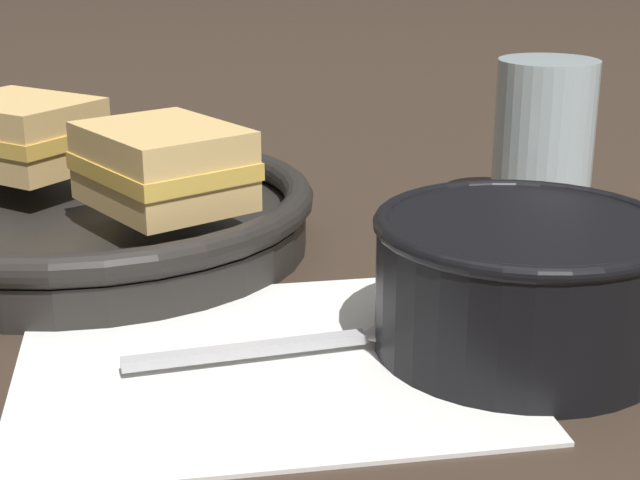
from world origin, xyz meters
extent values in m
plane|color=#382B21|center=(0.00, 0.00, 0.00)|extent=(4.00, 4.00, 0.00)
cube|color=white|center=(-0.01, -0.07, 0.00)|extent=(0.25, 0.22, 0.00)
cylinder|color=black|center=(0.11, -0.07, 0.03)|extent=(0.14, 0.14, 0.07)
cylinder|color=#C14C19|center=(0.11, -0.07, 0.05)|extent=(0.12, 0.12, 0.01)
torus|color=black|center=(0.11, -0.07, 0.06)|extent=(0.14, 0.14, 0.01)
cube|color=#B7B7BC|center=(-0.02, -0.07, 0.01)|extent=(0.12, 0.03, 0.01)
ellipsoid|color=#B7B7BC|center=(0.06, -0.06, 0.01)|extent=(0.06, 0.04, 0.01)
cylinder|color=black|center=(-0.12, 0.10, 0.01)|extent=(0.27, 0.27, 0.02)
torus|color=black|center=(-0.12, 0.10, 0.03)|extent=(0.28, 0.28, 0.02)
cube|color=#DBB26B|center=(-0.07, 0.06, 0.05)|extent=(0.11, 0.12, 0.02)
cube|color=gold|center=(-0.07, 0.06, 0.07)|extent=(0.12, 0.12, 0.01)
cube|color=#DBB26B|center=(-0.07, 0.06, 0.08)|extent=(0.11, 0.12, 0.02)
cube|color=#DBB26B|center=(-0.17, 0.15, 0.05)|extent=(0.12, 0.11, 0.02)
cube|color=gold|center=(-0.17, 0.15, 0.07)|extent=(0.12, 0.12, 0.01)
cube|color=#DBB26B|center=(-0.17, 0.15, 0.08)|extent=(0.12, 0.11, 0.02)
cylinder|color=silver|center=(0.19, 0.16, 0.05)|extent=(0.07, 0.07, 0.11)
camera|label=1|loc=(-0.02, -0.50, 0.20)|focal=55.00mm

